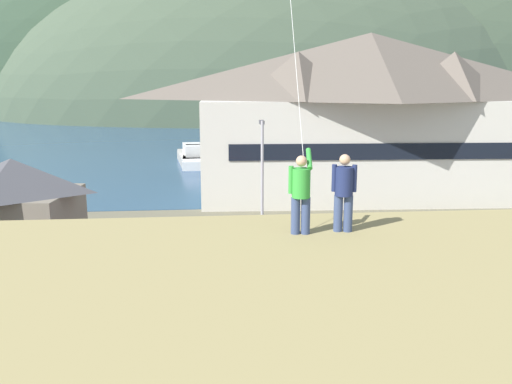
{
  "coord_description": "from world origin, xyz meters",
  "views": [
    {
      "loc": [
        -1.67,
        -18.97,
        8.94
      ],
      "look_at": [
        0.84,
        9.0,
        3.04
      ],
      "focal_mm": 38.79,
      "sensor_mm": 36.0,
      "label": 1
    }
  ],
  "objects_px": {
    "moored_boat_outer_mooring": "(260,155)",
    "parking_light_pole": "(262,171)",
    "person_companion": "(344,190)",
    "parked_car_corner_spot": "(232,287)",
    "person_kite_flyer": "(301,191)",
    "harbor_lodge": "(369,110)",
    "parked_car_mid_row_near": "(78,295)",
    "storage_shed_near_lot": "(15,214)",
    "moored_boat_inner_slip": "(194,159)",
    "parked_car_front_row_red": "(254,245)",
    "moored_boat_wharfside": "(192,157)",
    "wharf_dock": "(228,165)"
  },
  "relations": [
    {
      "from": "moored_boat_outer_mooring",
      "to": "parking_light_pole",
      "type": "bearing_deg",
      "value": -95.22
    },
    {
      "from": "parking_light_pole",
      "to": "person_companion",
      "type": "xyz_separation_m",
      "value": [
        0.02,
        -17.81,
        2.59
      ]
    },
    {
      "from": "parked_car_corner_spot",
      "to": "person_kite_flyer",
      "type": "distance_m",
      "value": 9.95
    },
    {
      "from": "harbor_lodge",
      "to": "parked_car_mid_row_near",
      "type": "bearing_deg",
      "value": -128.47
    },
    {
      "from": "harbor_lodge",
      "to": "person_companion",
      "type": "xyz_separation_m",
      "value": [
        -9.17,
        -29.2,
        0.04
      ]
    },
    {
      "from": "parking_light_pole",
      "to": "storage_shed_near_lot",
      "type": "bearing_deg",
      "value": -160.96
    },
    {
      "from": "harbor_lodge",
      "to": "person_kite_flyer",
      "type": "bearing_deg",
      "value": -109.11
    },
    {
      "from": "parked_car_mid_row_near",
      "to": "moored_boat_inner_slip",
      "type": "bearing_deg",
      "value": 84.55
    },
    {
      "from": "harbor_lodge",
      "to": "storage_shed_near_lot",
      "type": "distance_m",
      "value": 26.31
    },
    {
      "from": "parking_light_pole",
      "to": "person_kite_flyer",
      "type": "distance_m",
      "value": 18.13
    },
    {
      "from": "person_companion",
      "to": "parking_light_pole",
      "type": "bearing_deg",
      "value": 90.05
    },
    {
      "from": "parked_car_front_row_red",
      "to": "parked_car_corner_spot",
      "type": "height_order",
      "value": "same"
    },
    {
      "from": "person_companion",
      "to": "parked_car_corner_spot",
      "type": "bearing_deg",
      "value": 104.57
    },
    {
      "from": "storage_shed_near_lot",
      "to": "person_companion",
      "type": "relative_size",
      "value": 3.51
    },
    {
      "from": "harbor_lodge",
      "to": "parked_car_front_row_red",
      "type": "relative_size",
      "value": 6.23
    },
    {
      "from": "moored_boat_inner_slip",
      "to": "person_kite_flyer",
      "type": "relative_size",
      "value": 3.63
    },
    {
      "from": "moored_boat_outer_mooring",
      "to": "moored_boat_wharfside",
      "type": "bearing_deg",
      "value": -175.77
    },
    {
      "from": "harbor_lodge",
      "to": "moored_boat_outer_mooring",
      "type": "bearing_deg",
      "value": 111.12
    },
    {
      "from": "parked_car_mid_row_near",
      "to": "person_kite_flyer",
      "type": "distance_m",
      "value": 11.79
    },
    {
      "from": "parked_car_front_row_red",
      "to": "parked_car_corner_spot",
      "type": "xyz_separation_m",
      "value": [
        -1.27,
        -5.24,
        0.0
      ]
    },
    {
      "from": "wharf_dock",
      "to": "parked_car_corner_spot",
      "type": "xyz_separation_m",
      "value": [
        -1.18,
        -34.29,
        0.71
      ]
    },
    {
      "from": "moored_boat_wharfside",
      "to": "parked_car_mid_row_near",
      "type": "xyz_separation_m",
      "value": [
        -3.25,
        -37.91,
        0.34
      ]
    },
    {
      "from": "moored_boat_inner_slip",
      "to": "parked_car_corner_spot",
      "type": "height_order",
      "value": "moored_boat_inner_slip"
    },
    {
      "from": "moored_boat_wharfside",
      "to": "parked_car_corner_spot",
      "type": "xyz_separation_m",
      "value": [
        2.44,
        -37.57,
        0.34
      ]
    },
    {
      "from": "person_kite_flyer",
      "to": "moored_boat_inner_slip",
      "type": "bearing_deg",
      "value": 94.36
    },
    {
      "from": "storage_shed_near_lot",
      "to": "person_companion",
      "type": "xyz_separation_m",
      "value": [
        11.8,
        -13.74,
        3.72
      ]
    },
    {
      "from": "parked_car_front_row_red",
      "to": "parked_car_mid_row_near",
      "type": "xyz_separation_m",
      "value": [
        -6.97,
        -5.58,
        0.0
      ]
    },
    {
      "from": "harbor_lodge",
      "to": "parked_car_front_row_red",
      "type": "height_order",
      "value": "harbor_lodge"
    },
    {
      "from": "person_companion",
      "to": "parked_car_front_row_red",
      "type": "bearing_deg",
      "value": 93.63
    },
    {
      "from": "harbor_lodge",
      "to": "parked_car_mid_row_near",
      "type": "relative_size",
      "value": 6.2
    },
    {
      "from": "parked_car_corner_spot",
      "to": "person_kite_flyer",
      "type": "xyz_separation_m",
      "value": [
        1.14,
        -8.27,
        5.42
      ]
    },
    {
      "from": "harbor_lodge",
      "to": "parking_light_pole",
      "type": "distance_m",
      "value": 14.85
    },
    {
      "from": "storage_shed_near_lot",
      "to": "parking_light_pole",
      "type": "relative_size",
      "value": 0.94
    },
    {
      "from": "moored_boat_inner_slip",
      "to": "parked_car_mid_row_near",
      "type": "distance_m",
      "value": 36.5
    },
    {
      "from": "storage_shed_near_lot",
      "to": "parked_car_mid_row_near",
      "type": "relative_size",
      "value": 1.42
    },
    {
      "from": "person_kite_flyer",
      "to": "wharf_dock",
      "type": "bearing_deg",
      "value": 89.95
    },
    {
      "from": "wharf_dock",
      "to": "moored_boat_outer_mooring",
      "type": "bearing_deg",
      "value": 47.22
    },
    {
      "from": "parked_car_corner_spot",
      "to": "person_companion",
      "type": "relative_size",
      "value": 2.5
    },
    {
      "from": "wharf_dock",
      "to": "person_companion",
      "type": "bearing_deg",
      "value": -88.73
    },
    {
      "from": "harbor_lodge",
      "to": "parked_car_front_row_red",
      "type": "xyz_separation_m",
      "value": [
        -10.02,
        -15.8,
        -5.36
      ]
    },
    {
      "from": "storage_shed_near_lot",
      "to": "wharf_dock",
      "type": "xyz_separation_m",
      "value": [
        10.86,
        28.71,
        -2.4
      ]
    },
    {
      "from": "storage_shed_near_lot",
      "to": "parked_car_front_row_red",
      "type": "distance_m",
      "value": 11.09
    },
    {
      "from": "storage_shed_near_lot",
      "to": "person_kite_flyer",
      "type": "bearing_deg",
      "value": -51.99
    },
    {
      "from": "storage_shed_near_lot",
      "to": "parked_car_mid_row_near",
      "type": "xyz_separation_m",
      "value": [
        3.99,
        -5.92,
        -1.69
      ]
    },
    {
      "from": "harbor_lodge",
      "to": "moored_boat_wharfside",
      "type": "relative_size",
      "value": 3.27
    },
    {
      "from": "storage_shed_near_lot",
      "to": "parked_car_front_row_red",
      "type": "xyz_separation_m",
      "value": [
        10.95,
        -0.34,
        -1.69
      ]
    },
    {
      "from": "parked_car_mid_row_near",
      "to": "person_companion",
      "type": "height_order",
      "value": "person_companion"
    },
    {
      "from": "person_kite_flyer",
      "to": "harbor_lodge",
      "type": "bearing_deg",
      "value": 70.89
    },
    {
      "from": "harbor_lodge",
      "to": "wharf_dock",
      "type": "relative_size",
      "value": 1.96
    },
    {
      "from": "harbor_lodge",
      "to": "storage_shed_near_lot",
      "type": "bearing_deg",
      "value": -143.61
    }
  ]
}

